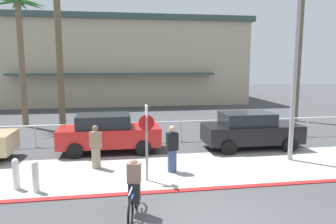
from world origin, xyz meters
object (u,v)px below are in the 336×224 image
Objects in this scene: cyclist_blue_0 at (134,189)px; pedestrian_1 at (96,149)px; bollard_3 at (36,176)px; bollard_0 at (16,174)px; stop_sign_bike_lane at (147,132)px; car_red_1 at (108,133)px; pedestrian_0 at (172,151)px; palm_tree_2 at (20,28)px; streetlight_curb at (299,53)px; palm_tree_3 at (57,15)px; car_black_2 at (250,130)px; palm_tree_4 at (301,23)px.

pedestrian_1 is at bearing 106.55° from cyclist_blue_0.
pedestrian_1 is (1.68, 2.01, 0.24)m from bollard_3.
bollard_3 is (0.65, -0.33, 0.00)m from bollard_0.
car_red_1 is at bearing 109.11° from stop_sign_bike_lane.
car_red_1 is 2.57× the size of pedestrian_0.
stop_sign_bike_lane is 0.33× the size of palm_tree_2.
streetlight_curb is at bearing 9.51° from bollard_3.
bollard_3 is 10.78m from palm_tree_3.
pedestrian_0 is (7.50, -9.87, -5.20)m from palm_tree_2.
car_red_1 and car_black_2 have the same top height.
pedestrian_1 is at bearing -100.47° from car_red_1.
bollard_3 is 4.76m from car_red_1.
bollard_0 is 1.00× the size of bollard_3.
car_black_2 is at bearing -29.57° from palm_tree_3.
car_red_1 is (-1.33, 3.85, -0.81)m from stop_sign_bike_lane.
cyclist_blue_0 is (-5.66, -5.77, -0.18)m from car_black_2.
bollard_0 is 12.25m from palm_tree_2.
car_red_1 reaches higher than bollard_0.
bollard_0 is 9.82m from car_black_2.
palm_tree_4 is (15.13, 1.16, 0.02)m from palm_tree_3.
palm_tree_3 reaches higher than car_black_2.
pedestrian_1 is (-12.87, -8.10, -5.76)m from palm_tree_4.
bollard_0 is at bearing -172.96° from streetlight_curb.
palm_tree_2 is (-6.52, 10.61, 4.31)m from stop_sign_bike_lane.
palm_tree_2 is 1.77× the size of car_black_2.
cyclist_blue_0 is (5.96, -13.00, -5.29)m from palm_tree_2.
stop_sign_bike_lane is 1.43× the size of cyclist_blue_0.
cyclist_blue_0 is at bearing -103.24° from stop_sign_bike_lane.
pedestrian_1 is (-1.19, 3.99, 0.06)m from cyclist_blue_0.
pedestrian_0 is 2.87m from pedestrian_1.
stop_sign_bike_lane is 10.59m from palm_tree_3.
palm_tree_3 reaches higher than cyclist_blue_0.
pedestrian_0 reaches higher than car_black_2.
bollard_3 is at bearing 145.38° from cyclist_blue_0.
palm_tree_3 is (-0.57, 8.95, 5.98)m from bollard_3.
palm_tree_4 is (17.64, -0.92, 0.53)m from palm_tree_2.
bollard_0 is at bearing 153.13° from bollard_3.
palm_tree_4 reaches higher than pedestrian_1.
stop_sign_bike_lane is 4.15m from car_red_1.
streetlight_curb is at bearing 7.04° from bollard_0.
streetlight_curb reaches higher than bollard_3.
stop_sign_bike_lane reaches higher than bollard_0.
palm_tree_4 is (14.55, 10.11, 6.00)m from bollard_3.
cyclist_blue_0 is 1.05× the size of pedestrian_0.
stop_sign_bike_lane is at bearing -168.99° from streetlight_curb.
palm_tree_2 reaches higher than car_black_2.
bollard_0 is 0.11× the size of palm_tree_3.
bollard_3 is 0.56× the size of cyclist_blue_0.
bollard_3 is at bearing -165.43° from pedestrian_0.
palm_tree_2 is at bearing 127.48° from car_red_1.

